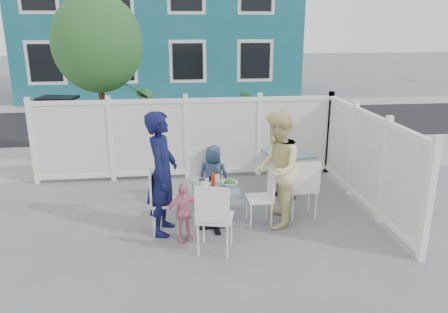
{
  "coord_description": "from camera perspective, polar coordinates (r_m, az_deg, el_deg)",
  "views": [
    {
      "loc": [
        -0.17,
        -5.93,
        2.97
      ],
      "look_at": [
        0.61,
        0.46,
        1.01
      ],
      "focal_mm": 35.0,
      "sensor_mm": 36.0,
      "label": 1
    }
  ],
  "objects": [
    {
      "name": "chair_left",
      "position": [
        6.47,
        -8.41,
        -5.19
      ],
      "size": [
        0.42,
        0.43,
        0.95
      ],
      "rotation": [
        0.0,
        0.0,
        -1.58
      ],
      "color": "white",
      "rests_on": "ground"
    },
    {
      "name": "potted_shrub_a",
      "position": [
        9.28,
        -10.19,
        3.85
      ],
      "size": [
        1.28,
        1.28,
        1.82
      ],
      "primitive_type": "imported",
      "rotation": [
        0.0,
        0.0,
        1.88
      ],
      "color": "#23562B",
      "rests_on": "ground"
    },
    {
      "name": "toddler",
      "position": [
        6.21,
        -5.35,
        -7.24
      ],
      "size": [
        0.54,
        0.34,
        0.86
      ],
      "primitive_type": "imported",
      "rotation": [
        0.0,
        0.0,
        0.28
      ],
      "color": "pink",
      "rests_on": "ground"
    },
    {
      "name": "building",
      "position": [
        19.93,
        -8.23,
        16.88
      ],
      "size": [
        11.0,
        6.0,
        6.0
      ],
      "color": "#146266",
      "rests_on": "ground"
    },
    {
      "name": "main_table",
      "position": [
        6.5,
        -1.1,
        -5.22
      ],
      "size": [
        0.67,
        0.67,
        0.67
      ],
      "rotation": [
        0.0,
        0.0,
        0.06
      ],
      "color": "#395872",
      "rests_on": "ground"
    },
    {
      "name": "potted_shrub_b",
      "position": [
        9.41,
        5.8,
        3.49
      ],
      "size": [
        1.55,
        1.68,
        1.58
      ],
      "primitive_type": "imported",
      "rotation": [
        0.0,
        0.0,
        4.47
      ],
      "color": "#23562B",
      "rests_on": "ground"
    },
    {
      "name": "near_sidewalk",
      "position": [
        10.17,
        -5.67,
        -0.08
      ],
      "size": [
        24.0,
        2.6,
        0.01
      ],
      "primitive_type": "cube",
      "color": "gray",
      "rests_on": "ground"
    },
    {
      "name": "street",
      "position": [
        13.75,
        -6.07,
        4.4
      ],
      "size": [
        24.0,
        5.0,
        0.01
      ],
      "primitive_type": "cube",
      "color": "black",
      "rests_on": "ground"
    },
    {
      "name": "boy",
      "position": [
        7.27,
        -1.39,
        -2.62
      ],
      "size": [
        0.6,
        0.49,
        1.07
      ],
      "primitive_type": "imported",
      "rotation": [
        0.0,
        0.0,
        2.81
      ],
      "color": "navy",
      "rests_on": "ground"
    },
    {
      "name": "plate_side",
      "position": [
        6.54,
        -2.7,
        -3.61
      ],
      "size": [
        0.2,
        0.2,
        0.01
      ],
      "primitive_type": "cylinder",
      "color": "white",
      "rests_on": "main_table"
    },
    {
      "name": "pepper_shaker",
      "position": [
        6.67,
        -1.86,
        -2.92
      ],
      "size": [
        0.03,
        0.03,
        0.07
      ],
      "primitive_type": "cylinder",
      "color": "black",
      "rests_on": "main_table"
    },
    {
      "name": "ketchup_bottle",
      "position": [
        6.44,
        -1.42,
        -3.12
      ],
      "size": [
        0.06,
        0.06,
        0.18
      ],
      "primitive_type": "cylinder",
      "color": "#B11908",
      "rests_on": "main_table"
    },
    {
      "name": "utility_cabinet",
      "position": [
        10.49,
        -20.51,
        3.29
      ],
      "size": [
        0.81,
        0.64,
        1.37
      ],
      "primitive_type": "cube",
      "rotation": [
        0.0,
        0.0,
        -0.16
      ],
      "color": "gold",
      "rests_on": "ground"
    },
    {
      "name": "chair_near",
      "position": [
        5.76,
        -1.34,
        -7.51
      ],
      "size": [
        0.56,
        0.54,
        1.0
      ],
      "rotation": [
        0.0,
        0.0,
        -0.28
      ],
      "color": "white",
      "rests_on": "ground"
    },
    {
      "name": "tree",
      "position": [
        9.35,
        -16.22,
        13.99
      ],
      "size": [
        1.8,
        1.62,
        3.59
      ],
      "color": "#382316",
      "rests_on": "ground"
    },
    {
      "name": "coffee_cup_a",
      "position": [
        6.38,
        -2.94,
        -3.61
      ],
      "size": [
        0.08,
        0.08,
        0.13
      ],
      "primitive_type": "cylinder",
      "color": "beige",
      "rests_on": "main_table"
    },
    {
      "name": "woman",
      "position": [
        6.55,
        6.88,
        -1.75
      ],
      "size": [
        0.85,
        0.99,
        1.77
      ],
      "primitive_type": "imported",
      "rotation": [
        0.0,
        0.0,
        -1.81
      ],
      "color": "yellow",
      "rests_on": "ground"
    },
    {
      "name": "chair_right",
      "position": [
        6.68,
        5.27,
        -4.81
      ],
      "size": [
        0.38,
        0.4,
        0.86
      ],
      "rotation": [
        0.0,
        0.0,
        1.58
      ],
      "color": "white",
      "rests_on": "ground"
    },
    {
      "name": "spare_table",
      "position": [
        7.86,
        8.31,
        -0.7
      ],
      "size": [
        0.86,
        0.86,
        0.79
      ],
      "rotation": [
        0.0,
        0.0,
        0.17
      ],
      "color": "#395872",
      "rests_on": "ground"
    },
    {
      "name": "fence_back",
      "position": [
        8.62,
        -4.91,
        2.2
      ],
      "size": [
        5.86,
        0.08,
        1.6
      ],
      "color": "white",
      "rests_on": "ground"
    },
    {
      "name": "chair_back",
      "position": [
        7.29,
        -2.49,
        -2.17
      ],
      "size": [
        0.51,
        0.5,
        1.0
      ],
      "rotation": [
        0.0,
        0.0,
        3.28
      ],
      "color": "white",
      "rests_on": "ground"
    },
    {
      "name": "plate_main",
      "position": [
        6.28,
        -1.4,
        -4.47
      ],
      "size": [
        0.24,
        0.24,
        0.01
      ],
      "primitive_type": "cylinder",
      "color": "white",
      "rests_on": "main_table"
    },
    {
      "name": "salad_bowl",
      "position": [
        6.49,
        0.74,
        -3.55
      ],
      "size": [
        0.24,
        0.24,
        0.06
      ],
      "primitive_type": "imported",
      "color": "white",
      "rests_on": "main_table"
    },
    {
      "name": "coffee_cup_b",
      "position": [
        6.65,
        -0.97,
        -2.72
      ],
      "size": [
        0.09,
        0.09,
        0.13
      ],
      "primitive_type": "cylinder",
      "color": "beige",
      "rests_on": "main_table"
    },
    {
      "name": "chair_spare",
      "position": [
        6.94,
        10.35,
        -3.64
      ],
      "size": [
        0.44,
        0.43,
        0.97
      ],
      "rotation": [
        0.0,
        0.0,
        0.01
      ],
      "color": "white",
      "rests_on": "ground"
    },
    {
      "name": "far_sidewalk",
      "position": [
        16.79,
        -6.28,
        6.68
      ],
      "size": [
        24.0,
        1.6,
        0.01
      ],
      "primitive_type": "cube",
      "color": "gray",
      "rests_on": "ground"
    },
    {
      "name": "man",
      "position": [
        6.32,
        -8.09,
        -2.23
      ],
      "size": [
        0.55,
        0.73,
        1.82
      ],
      "primitive_type": "imported",
      "rotation": [
        0.0,
        0.0,
        1.38
      ],
      "color": "#0E1239",
      "rests_on": "ground"
    },
    {
      "name": "ground",
      "position": [
        6.63,
        -4.8,
        -9.7
      ],
      "size": [
        80.0,
        80.0,
        0.0
      ],
      "primitive_type": "plane",
      "color": "slate"
    },
    {
      "name": "salt_shaker",
      "position": [
        6.63,
        -2.15,
        -3.06
      ],
      "size": [
        0.03,
        0.03,
        0.07
      ],
      "primitive_type": "cylinder",
      "color": "white",
      "rests_on": "main_table"
    },
    {
      "name": "fence_right",
      "position": [
        7.58,
        18.13,
        -0.67
      ],
      "size": [
        0.08,
        3.66,
        1.6
      ],
      "rotation": [
        0.0,
        0.0,
        1.57
      ],
      "color": "white",
      "rests_on": "ground"
    }
  ]
}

